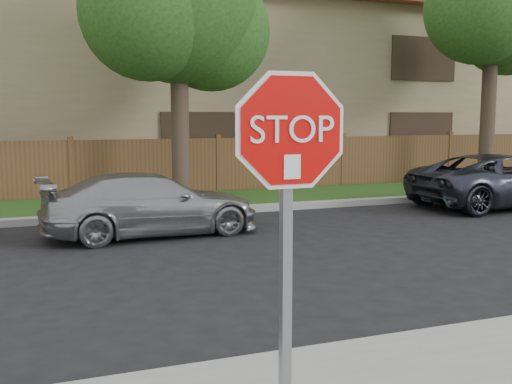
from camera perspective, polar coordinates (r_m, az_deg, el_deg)
name	(u,v)px	position (r m, az deg, el deg)	size (l,w,h in m)	color
ground	(165,378)	(5.44, -8.64, -17.13)	(90.00, 90.00, 0.00)	black
far_curb	(83,218)	(13.22, -16.11, -2.41)	(70.00, 0.30, 0.15)	gray
grass_strip	(78,208)	(14.85, -16.64, -1.45)	(70.00, 3.00, 0.12)	#1E4714
fence	(72,171)	(16.34, -17.14, 1.93)	(70.00, 0.12, 1.60)	#55391E
apartment_building	(58,77)	(21.91, -18.38, 10.31)	(35.20, 9.20, 7.20)	#97815E
tree_mid	(180,4)	(15.07, -7.23, 17.32)	(4.80, 3.90, 7.35)	#382B21
tree_right	(497,1)	(19.71, 21.98, 16.52)	(4.80, 3.90, 8.20)	#382B21
stop_sign	(289,182)	(3.71, 3.18, 0.92)	(1.01, 0.13, 2.55)	gray
sedan_right	(152,204)	(11.38, -9.92, -1.14)	(1.65, 4.06, 1.18)	#9C9EA3
sedan_far_right	(503,180)	(15.91, 22.43, 1.02)	(2.16, 4.69, 1.30)	#333744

